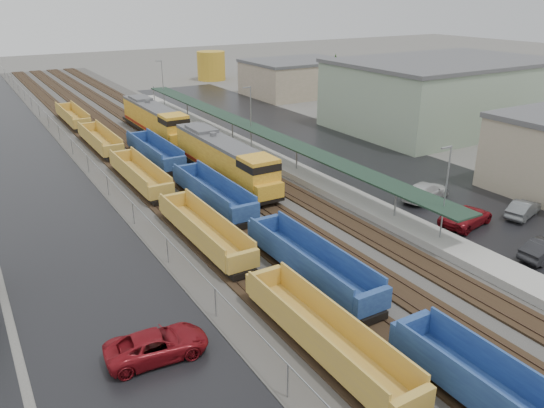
{
  "coord_description": "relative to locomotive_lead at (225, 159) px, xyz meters",
  "views": [
    {
      "loc": [
        -20.57,
        -4.97,
        18.22
      ],
      "look_at": [
        0.3,
        29.77,
        2.0
      ],
      "focal_mm": 35.0,
      "sensor_mm": 36.0,
      "label": 1
    }
  ],
  "objects": [
    {
      "name": "parked_car_west_c",
      "position": [
        -15.78,
        -23.7,
        -1.62
      ],
      "size": [
        2.99,
        5.67,
        1.52
      ],
      "primitive_type": "imported",
      "rotation": [
        0.0,
        0.0,
        1.48
      ],
      "color": "maroon",
      "rests_on": "ground"
    },
    {
      "name": "well_string_yellow",
      "position": [
        -8.0,
        -12.44,
        -1.28
      ],
      "size": [
        2.45,
        107.43,
        2.17
      ],
      "color": "gold",
      "rests_on": "ground"
    },
    {
      "name": "distant_hills",
      "position": [
        42.79,
        168.75,
        -2.38
      ],
      "size": [
        301.0,
        140.0,
        25.2
      ],
      "color": "#4D5945",
      "rests_on": "ground"
    },
    {
      "name": "station_platform",
      "position": [
        7.5,
        8.07,
        -1.65
      ],
      "size": [
        3.0,
        80.0,
        8.0
      ],
      "color": "#9E9B93",
      "rests_on": "ground"
    },
    {
      "name": "parked_car_east_b",
      "position": [
        12.37,
        -20.35,
        -1.62
      ],
      "size": [
        3.52,
        5.85,
        1.52
      ],
      "primitive_type": "imported",
      "rotation": [
        0.0,
        0.0,
        1.76
      ],
      "color": "maroon",
      "rests_on": "ground"
    },
    {
      "name": "locomotive_lead",
      "position": [
        0.0,
        0.0,
        0.0
      ],
      "size": [
        2.99,
        19.73,
        4.47
      ],
      "color": "black",
      "rests_on": "ground"
    },
    {
      "name": "parked_car_east_c",
      "position": [
        13.88,
        -14.35,
        -1.56
      ],
      "size": [
        3.52,
        6.06,
        1.65
      ],
      "primitive_type": "imported",
      "rotation": [
        0.0,
        0.0,
        1.8
      ],
      "color": "silver",
      "rests_on": "ground"
    },
    {
      "name": "industrial_buildings",
      "position": [
        35.76,
        3.91,
        1.86
      ],
      "size": [
        32.52,
        75.3,
        9.5
      ],
      "color": "tan",
      "rests_on": "ground"
    },
    {
      "name": "parked_car_east_e",
      "position": [
        18.05,
        -21.7,
        -1.64
      ],
      "size": [
        2.69,
        4.75,
        1.48
      ],
      "primitive_type": "imported",
      "rotation": [
        0.0,
        0.0,
        1.84
      ],
      "color": "#585B5D",
      "rests_on": "ground"
    },
    {
      "name": "tree_east",
      "position": [
        26.0,
        16.07,
        4.09
      ],
      "size": [
        4.4,
        4.4,
        10.0
      ],
      "color": "#332316",
      "rests_on": "ground"
    },
    {
      "name": "trackbed",
      "position": [
        -2.0,
        18.07,
        -2.23
      ],
      "size": [
        14.6,
        160.0,
        0.22
      ],
      "color": "black",
      "rests_on": "ground"
    },
    {
      "name": "chainlink_fence",
      "position": [
        -11.5,
        16.51,
        -0.77
      ],
      "size": [
        0.08,
        160.04,
        2.02
      ],
      "color": "gray",
      "rests_on": "ground"
    },
    {
      "name": "east_commuter_lot",
      "position": [
        17.0,
        8.07,
        -2.37
      ],
      "size": [
        16.0,
        100.0,
        0.02
      ],
      "primitive_type": "cube",
      "color": "black",
      "rests_on": "ground"
    },
    {
      "name": "well_string_blue",
      "position": [
        -4.0,
        -21.03,
        -1.23
      ],
      "size": [
        2.61,
        75.62,
        2.32
      ],
      "color": "navy",
      "rests_on": "ground"
    },
    {
      "name": "ballast_strip",
      "position": [
        -2.0,
        18.07,
        -2.34
      ],
      "size": [
        20.0,
        160.0,
        0.08
      ],
      "primitive_type": "cube",
      "color": "#302D2B",
      "rests_on": "ground"
    },
    {
      "name": "west_parking_lot",
      "position": [
        -17.0,
        18.07,
        -2.37
      ],
      "size": [
        10.0,
        160.0,
        0.02
      ],
      "primitive_type": "cube",
      "color": "black",
      "rests_on": "ground"
    },
    {
      "name": "locomotive_trail",
      "position": [
        0.0,
        21.0,
        0.0
      ],
      "size": [
        2.99,
        19.73,
        4.47
      ],
      "color": "black",
      "rests_on": "ground"
    },
    {
      "name": "storage_tank",
      "position": [
        27.84,
        63.21,
        0.71
      ],
      "size": [
        6.18,
        6.18,
        6.18
      ],
      "primitive_type": "cylinder",
      "color": "gold",
      "rests_on": "ground"
    }
  ]
}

